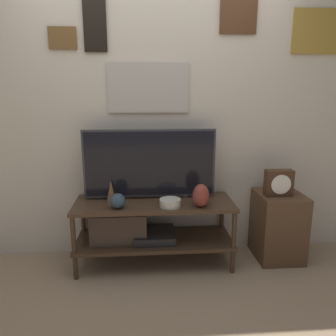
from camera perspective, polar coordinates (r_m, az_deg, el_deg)
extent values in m
plane|color=#997F60|center=(2.88, -2.13, -18.92)|extent=(12.00, 12.00, 0.00)
cube|color=beige|center=(3.03, -2.78, 9.77)|extent=(6.40, 0.06, 2.70)
cube|color=#B2ADA3|center=(2.98, -3.43, 13.76)|extent=(0.71, 0.02, 0.43)
cube|color=#B2BCC6|center=(2.98, -3.42, 13.76)|extent=(0.68, 0.01, 0.39)
cube|color=#4C2D19|center=(3.16, 12.22, 25.34)|extent=(0.32, 0.02, 0.39)
cube|color=slate|center=(3.16, 12.26, 25.37)|extent=(0.29, 0.01, 0.35)
cube|color=olive|center=(3.39, 24.47, 20.85)|extent=(0.44, 0.02, 0.38)
cube|color=#2D2D33|center=(3.38, 24.53, 20.85)|extent=(0.40, 0.01, 0.34)
cube|color=brown|center=(3.09, -17.91, 20.76)|extent=(0.23, 0.02, 0.18)
cube|color=white|center=(3.08, -17.94, 20.77)|extent=(0.20, 0.01, 0.14)
cube|color=black|center=(3.05, -12.62, 23.24)|extent=(0.19, 0.02, 0.44)
cube|color=#BCB299|center=(3.05, -12.64, 23.26)|extent=(0.16, 0.01, 0.41)
cube|color=#422D1E|center=(2.89, -2.45, -6.21)|extent=(1.39, 0.50, 0.03)
cube|color=#422D1E|center=(3.03, -2.38, -12.42)|extent=(1.39, 0.50, 0.03)
cylinder|color=#422D1E|center=(2.86, -16.04, -13.04)|extent=(0.04, 0.04, 0.59)
cylinder|color=#422D1E|center=(2.90, 11.35, -12.42)|extent=(0.04, 0.04, 0.59)
cylinder|color=#422D1E|center=(3.25, -14.49, -9.62)|extent=(0.04, 0.04, 0.59)
cylinder|color=#422D1E|center=(3.28, 9.31, -9.13)|extent=(0.04, 0.04, 0.59)
cube|color=black|center=(3.01, -2.39, -11.57)|extent=(0.36, 0.35, 0.07)
cube|color=#47382D|center=(2.97, -8.53, -9.92)|extent=(0.49, 0.27, 0.27)
cylinder|color=#333338|center=(3.00, -9.29, -5.13)|extent=(0.05, 0.05, 0.02)
cylinder|color=#333338|center=(3.01, 3.02, -4.91)|extent=(0.05, 0.05, 0.02)
cube|color=#333338|center=(2.91, -3.20, 0.81)|extent=(1.17, 0.04, 0.61)
cube|color=black|center=(2.89, -3.20, 0.74)|extent=(1.13, 0.01, 0.57)
cylinder|color=beige|center=(2.77, 0.37, -6.08)|extent=(0.18, 0.18, 0.07)
ellipsoid|color=brown|center=(2.76, 5.74, -4.79)|extent=(0.14, 0.15, 0.20)
sphere|color=#2D4251|center=(2.75, -8.77, -5.68)|extent=(0.13, 0.13, 0.13)
cone|color=brown|center=(2.90, -9.87, -4.04)|extent=(0.08, 0.08, 0.19)
cylinder|color=#C1B29E|center=(3.09, -10.95, -3.91)|extent=(0.09, 0.09, 0.10)
cube|color=#513823|center=(3.26, 18.58, -9.51)|extent=(0.40, 0.44, 0.62)
cube|color=#422819|center=(3.07, 18.71, -2.47)|extent=(0.24, 0.10, 0.23)
cylinder|color=white|center=(3.02, 19.10, -2.75)|extent=(0.17, 0.01, 0.17)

